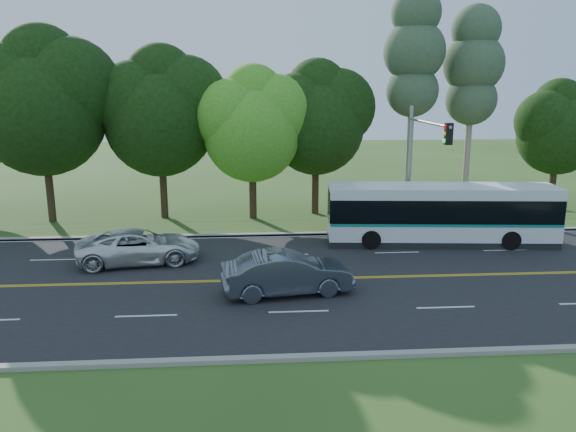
{
  "coord_description": "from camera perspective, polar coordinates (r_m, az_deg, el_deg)",
  "views": [
    {
      "loc": [
        -2.25,
        -22.57,
        8.13
      ],
      "look_at": [
        -0.5,
        2.0,
        2.32
      ],
      "focal_mm": 35.0,
      "sensor_mm": 36.0,
      "label": 1
    }
  ],
  "objects": [
    {
      "name": "grass_verge",
      "position": [
        32.66,
        -0.0,
        -1.04
      ],
      "size": [
        60.0,
        4.0,
        0.1
      ],
      "primitive_type": "cube",
      "color": "#314F1A",
      "rests_on": "ground"
    },
    {
      "name": "lane_markings",
      "position": [
        24.08,
        1.3,
        -6.4
      ],
      "size": [
        57.6,
        13.82,
        0.0
      ],
      "color": "gold",
      "rests_on": "road"
    },
    {
      "name": "bougainvillea_hedge",
      "position": [
        32.98,
        12.65,
        -0.04
      ],
      "size": [
        9.5,
        2.25,
        1.5
      ],
      "color": "maroon",
      "rests_on": "ground"
    },
    {
      "name": "transit_bus",
      "position": [
        30.04,
        15.25,
        0.11
      ],
      "size": [
        11.8,
        3.54,
        3.04
      ],
      "rotation": [
        0.0,
        0.0,
        -0.09
      ],
      "color": "white",
      "rests_on": "road"
    },
    {
      "name": "suv",
      "position": [
        26.91,
        -14.9,
        -3.0
      ],
      "size": [
        5.89,
        3.4,
        1.54
      ],
      "primitive_type": "imported",
      "rotation": [
        0.0,
        0.0,
        1.73
      ],
      "color": "white",
      "rests_on": "road"
    },
    {
      "name": "traffic_signal",
      "position": [
        29.51,
        13.27,
        6.2
      ],
      "size": [
        0.42,
        6.1,
        7.0
      ],
      "color": "#92959B",
      "rests_on": "ground"
    },
    {
      "name": "tree_row",
      "position": [
        34.85,
        -9.02,
        10.81
      ],
      "size": [
        44.7,
        9.1,
        13.84
      ],
      "color": "#2E2014",
      "rests_on": "ground"
    },
    {
      "name": "curb_north",
      "position": [
        30.87,
        0.24,
        -1.84
      ],
      "size": [
        60.0,
        0.3,
        0.15
      ],
      "primitive_type": "cube",
      "color": "gray",
      "rests_on": "ground"
    },
    {
      "name": "curb_south",
      "position": [
        17.54,
        3.86,
        -14.08
      ],
      "size": [
        60.0,
        0.3,
        0.15
      ],
      "primitive_type": "cube",
      "color": "gray",
      "rests_on": "ground"
    },
    {
      "name": "road",
      "position": [
        24.09,
        1.53,
        -6.42
      ],
      "size": [
        60.0,
        14.0,
        0.02
      ],
      "primitive_type": "cube",
      "color": "black",
      "rests_on": "ground"
    },
    {
      "name": "ground",
      "position": [
        24.09,
        1.53,
        -6.44
      ],
      "size": [
        120.0,
        120.0,
        0.0
      ],
      "primitive_type": "plane",
      "color": "#314F1A",
      "rests_on": "ground"
    },
    {
      "name": "sedan",
      "position": [
        22.2,
        -0.08,
        -5.83
      ],
      "size": [
        5.32,
        2.54,
        1.68
      ],
      "primitive_type": "imported",
      "rotation": [
        0.0,
        0.0,
        1.73
      ],
      "color": "#575C6A",
      "rests_on": "road"
    }
  ]
}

